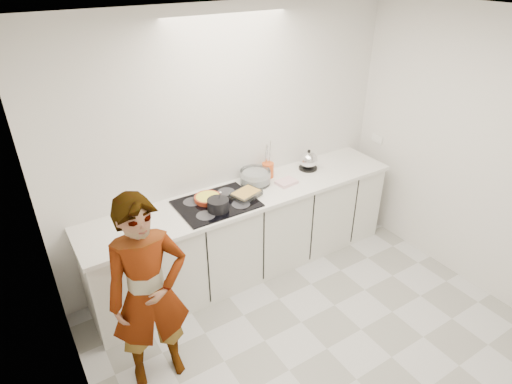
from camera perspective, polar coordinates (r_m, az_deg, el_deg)
floor at (r=3.92m, az=9.44°, el=-19.92°), size 3.60×3.20×0.00m
ceiling at (r=2.61m, az=14.35°, el=20.87°), size 3.60×3.20×0.00m
wall_back at (r=4.21m, az=-3.46°, el=6.25°), size 3.60×0.00×2.60m
wall_left at (r=2.44m, az=-22.95°, el=-16.06°), size 0.00×3.20×2.60m
wall_right at (r=4.41m, az=28.70°, el=3.57°), size 0.02×3.20×2.60m
base_cabinets at (r=4.39m, az=-1.06°, el=-5.60°), size 3.20×0.58×0.87m
countertop at (r=4.15m, az=-1.12°, el=-0.43°), size 3.24×0.64×0.04m
hob at (r=3.97m, az=-5.29°, el=-1.56°), size 0.72×0.54×0.01m
tart_dish at (r=4.01m, az=-6.43°, el=-0.81°), size 0.27×0.27×0.04m
saucepan at (r=3.83m, az=-5.08°, el=-1.72°), size 0.22×0.22×0.18m
baking_dish at (r=4.04m, az=-1.34°, el=-0.26°), size 0.31×0.26×0.05m
mixing_bowl at (r=4.29m, az=-0.09°, el=1.95°), size 0.33×0.33×0.14m
tea_towel at (r=4.31m, az=4.08°, el=1.31°), size 0.22×0.17×0.03m
kettle at (r=4.60m, az=6.99°, el=4.14°), size 0.22×0.22×0.23m
utensil_crock at (r=4.42m, az=1.59°, el=2.95°), size 0.15×0.15×0.15m
cook at (r=3.24m, az=-14.09°, el=-13.09°), size 0.63×0.46×1.61m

